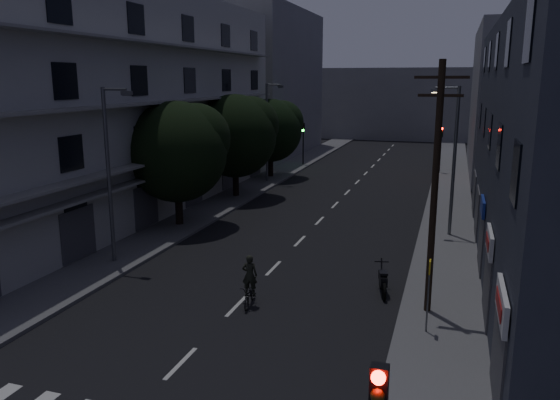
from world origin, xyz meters
The scene contains 20 objects.
ground centered at (0.00, 25.00, 0.00)m, with size 160.00×160.00×0.00m, color black.
sidewalk_left centered at (-7.50, 25.00, 0.07)m, with size 3.00×90.00×0.15m, color #565659.
sidewalk_right centered at (7.50, 25.00, 0.07)m, with size 3.00×90.00×0.15m, color #565659.
lane_markings centered at (0.00, 31.25, 0.01)m, with size 0.15×60.50×0.01m.
building_left centered at (-11.98, 18.00, 6.99)m, with size 7.00×36.00×14.00m.
building_far_left centered at (-12.00, 48.00, 8.00)m, with size 6.00×20.00×16.00m, color slate.
building_far_right centered at (12.00, 42.00, 6.50)m, with size 6.00×20.00×13.00m, color slate.
building_far_end centered at (0.00, 70.00, 5.00)m, with size 24.00×8.00×10.00m, color slate.
tree_near centered at (-7.53, 16.36, 4.63)m, with size 5.81×5.81×7.16m.
tree_mid centered at (-7.39, 24.81, 4.72)m, with size 5.95×5.95×7.32m.
tree_far centered at (-7.58, 33.34, 4.34)m, with size 5.41×5.41×6.70m.
traffic_signal_far_right centered at (6.43, 39.76, 3.10)m, with size 0.28×0.37×4.10m.
traffic_signal_far_left centered at (-6.71, 40.62, 3.10)m, with size 0.28×0.37×4.10m.
street_lamp_left_near centered at (-7.20, 9.34, 4.60)m, with size 1.51×0.25×8.00m.
street_lamp_right centered at (7.49, 18.77, 4.60)m, with size 1.51×0.25×8.00m.
street_lamp_left_far centered at (-7.09, 31.04, 4.60)m, with size 1.51×0.25×8.00m.
utility_pole centered at (6.98, 7.99, 4.87)m, with size 1.80×0.24×9.00m.
bus_stop_sign centered at (7.04, 6.19, 1.89)m, with size 0.06×0.35×2.52m.
motorcycle centered at (5.15, 9.48, 0.52)m, with size 0.72×2.01×1.30m.
cyclist centered at (0.46, 6.75, 0.68)m, with size 0.76×1.66×2.02m.
Camera 1 is at (7.50, -11.54, 8.50)m, focal length 35.00 mm.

